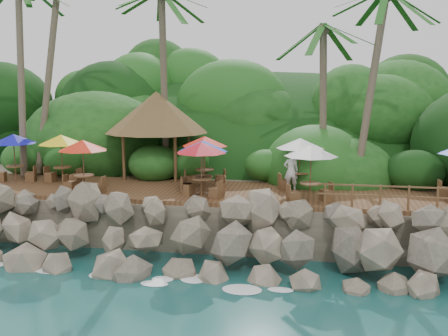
# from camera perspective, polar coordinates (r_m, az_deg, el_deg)

# --- Properties ---
(ground) EXTENTS (140.00, 140.00, 0.00)m
(ground) POSITION_cam_1_polar(r_m,az_deg,el_deg) (19.68, -3.23, -12.69)
(ground) COLOR #19514F
(ground) RESTS_ON ground
(land_base) EXTENTS (32.00, 25.20, 2.10)m
(land_base) POSITION_cam_1_polar(r_m,az_deg,el_deg) (34.57, 2.99, -1.16)
(land_base) COLOR gray
(land_base) RESTS_ON ground
(jungle_hill) EXTENTS (44.80, 28.00, 15.40)m
(jungle_hill) POSITION_cam_1_polar(r_m,az_deg,el_deg) (42.09, 4.30, -0.71)
(jungle_hill) COLOR #143811
(jungle_hill) RESTS_ON ground
(seawall) EXTENTS (29.00, 4.00, 2.30)m
(seawall) POSITION_cam_1_polar(r_m,az_deg,el_deg) (21.12, -1.97, -7.80)
(seawall) COLOR gray
(seawall) RESTS_ON ground
(terrace) EXTENTS (26.00, 5.00, 0.20)m
(terrace) POSITION_cam_1_polar(r_m,az_deg,el_deg) (24.65, 0.00, -2.75)
(terrace) COLOR brown
(terrace) RESTS_ON land_base
(jungle_foliage) EXTENTS (44.00, 16.00, 12.00)m
(jungle_foliage) POSITION_cam_1_polar(r_m,az_deg,el_deg) (33.81, 2.75, -3.22)
(jungle_foliage) COLOR #143811
(jungle_foliage) RESTS_ON ground
(foam_line) EXTENTS (25.20, 0.80, 0.06)m
(foam_line) POSITION_cam_1_polar(r_m,az_deg,el_deg) (19.94, -3.02, -12.30)
(foam_line) COLOR white
(foam_line) RESTS_ON ground
(palapa) EXTENTS (5.60, 5.60, 4.60)m
(palapa) POSITION_cam_1_polar(r_m,az_deg,el_deg) (28.34, -7.41, 6.10)
(palapa) COLOR brown
(palapa) RESTS_ON ground
(dining_clusters) EXTENTS (24.52, 4.94, 2.47)m
(dining_clusters) POSITION_cam_1_polar(r_m,az_deg,el_deg) (23.91, 0.03, 2.10)
(dining_clusters) COLOR brown
(dining_clusters) RESTS_ON terrace
(railing) EXTENTS (8.30, 0.10, 1.00)m
(railing) POSITION_cam_1_polar(r_m,az_deg,el_deg) (22.22, 21.02, -2.89)
(railing) COLOR brown
(railing) RESTS_ON terrace
(waiter) EXTENTS (0.78, 0.60, 1.89)m
(waiter) POSITION_cam_1_polar(r_m,az_deg,el_deg) (24.69, 7.36, -0.34)
(waiter) COLOR silver
(waiter) RESTS_ON terrace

